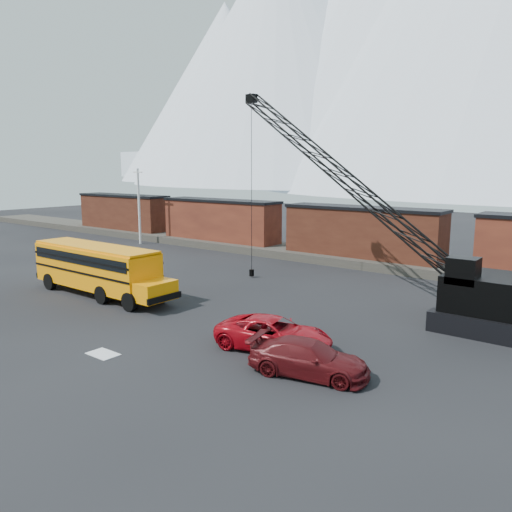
{
  "coord_description": "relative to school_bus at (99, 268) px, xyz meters",
  "views": [
    {
      "loc": [
        18.51,
        -16.19,
        8.0
      ],
      "look_at": [
        1.02,
        6.2,
        3.0
      ],
      "focal_mm": 35.0,
      "sensor_mm": 36.0,
      "label": 1
    }
  ],
  "objects": [
    {
      "name": "boxcar_west_far",
      "position": [
        -23.59,
        19.91,
        0.97
      ],
      "size": [
        13.7,
        3.1,
        4.17
      ],
      "color": "#4C2215",
      "rests_on": "gravel_berm"
    },
    {
      "name": "school_bus",
      "position": [
        0.0,
        0.0,
        0.0
      ],
      "size": [
        11.65,
        2.65,
        3.19
      ],
      "color": "#FF9005",
      "rests_on": "ground"
    },
    {
      "name": "ground",
      "position": [
        8.41,
        -2.09,
        -1.79
      ],
      "size": [
        160.0,
        160.0,
        0.0
      ],
      "primitive_type": "plane",
      "color": "black",
      "rests_on": "ground"
    },
    {
      "name": "snow_patch",
      "position": [
        8.91,
        -6.09,
        -1.78
      ],
      "size": [
        1.4,
        0.9,
        0.02
      ],
      "primitive_type": "cube",
      "color": "silver",
      "rests_on": "ground"
    },
    {
      "name": "boxcar_mid",
      "position": [
        8.41,
        19.91,
        0.97
      ],
      "size": [
        13.7,
        3.1,
        4.17
      ],
      "color": "#4C2215",
      "rests_on": "gravel_berm"
    },
    {
      "name": "crawler_crane",
      "position": [
        12.75,
        9.02,
        5.39
      ],
      "size": [
        20.55,
        4.83,
        13.31
      ],
      "color": "black",
      "rests_on": "ground"
    },
    {
      "name": "utility_pole",
      "position": [
        -15.59,
        15.91,
        2.36
      ],
      "size": [
        1.4,
        0.24,
        8.0
      ],
      "color": "silver",
      "rests_on": "ground"
    },
    {
      "name": "gravel_berm",
      "position": [
        8.41,
        19.91,
        -1.44
      ],
      "size": [
        120.0,
        5.0,
        0.7
      ],
      "primitive_type": "cube",
      "color": "#49453C",
      "rests_on": "ground"
    },
    {
      "name": "red_pickup",
      "position": [
        14.46,
        -1.03,
        -1.06
      ],
      "size": [
        5.61,
        3.35,
        1.46
      ],
      "primitive_type": "imported",
      "rotation": [
        0.0,
        0.0,
        1.76
      ],
      "color": "#AB0813",
      "rests_on": "ground"
    },
    {
      "name": "boxcar_west_near",
      "position": [
        -7.59,
        19.91,
        0.97
      ],
      "size": [
        13.7,
        3.1,
        4.17
      ],
      "color": "#451C13",
      "rests_on": "gravel_berm"
    },
    {
      "name": "maroon_suv",
      "position": [
        17.18,
        -2.46,
        -1.1
      ],
      "size": [
        5.1,
        2.99,
        1.39
      ],
      "primitive_type": "imported",
      "rotation": [
        0.0,
        0.0,
        1.8
      ],
      "color": "#4F0E11",
      "rests_on": "ground"
    }
  ]
}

